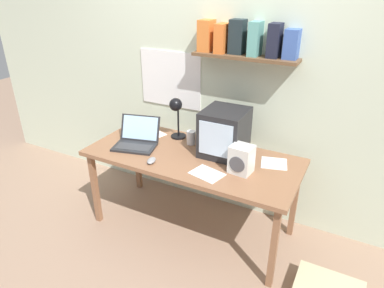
% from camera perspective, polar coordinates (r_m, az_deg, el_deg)
% --- Properties ---
extents(ground_plane, '(12.00, 12.00, 0.00)m').
position_cam_1_polar(ground_plane, '(3.14, 0.00, -13.55)').
color(ground_plane, '#9B7B65').
extents(back_wall, '(5.60, 0.24, 2.60)m').
position_cam_1_polar(back_wall, '(2.97, 4.78, 12.36)').
color(back_wall, beige).
rests_on(back_wall, ground_plane).
extents(corner_desk, '(1.71, 0.75, 0.72)m').
position_cam_1_polar(corner_desk, '(2.77, 0.00, -2.92)').
color(corner_desk, '#8D5E41').
rests_on(corner_desk, ground_plane).
extents(crt_monitor, '(0.33, 0.37, 0.37)m').
position_cam_1_polar(crt_monitor, '(2.71, 5.43, 1.95)').
color(crt_monitor, '#232326').
rests_on(crt_monitor, corner_desk).
extents(laptop, '(0.41, 0.39, 0.22)m').
position_cam_1_polar(laptop, '(2.93, -9.15, 0.92)').
color(laptop, '#232326').
rests_on(laptop, corner_desk).
extents(desk_lamp, '(0.14, 0.19, 0.38)m').
position_cam_1_polar(desk_lamp, '(2.91, -2.63, 5.57)').
color(desk_lamp, black).
rests_on(desk_lamp, corner_desk).
extents(juice_glass, '(0.08, 0.08, 0.12)m').
position_cam_1_polar(juice_glass, '(2.91, -0.15, 0.98)').
color(juice_glass, white).
rests_on(juice_glass, corner_desk).
extents(space_heater, '(0.17, 0.16, 0.21)m').
position_cam_1_polar(space_heater, '(2.49, 8.23, -2.53)').
color(space_heater, silver).
rests_on(space_heater, corner_desk).
extents(computer_mouse, '(0.08, 0.12, 0.03)m').
position_cam_1_polar(computer_mouse, '(2.65, -6.78, -2.76)').
color(computer_mouse, gray).
rests_on(computer_mouse, corner_desk).
extents(loose_paper_near_monitor, '(0.32, 0.24, 0.00)m').
position_cam_1_polar(loose_paper_near_monitor, '(3.17, -6.85, 1.96)').
color(loose_paper_near_monitor, white).
rests_on(loose_paper_near_monitor, corner_desk).
extents(loose_paper_near_laptop, '(0.26, 0.22, 0.00)m').
position_cam_1_polar(loose_paper_near_laptop, '(2.49, 2.52, -4.98)').
color(loose_paper_near_laptop, silver).
rests_on(loose_paper_near_laptop, corner_desk).
extents(printed_handout, '(0.23, 0.23, 0.00)m').
position_cam_1_polar(printed_handout, '(2.70, 13.51, -3.15)').
color(printed_handout, white).
rests_on(printed_handout, corner_desk).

